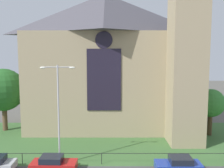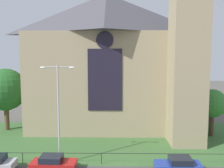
% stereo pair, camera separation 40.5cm
% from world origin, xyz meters
% --- Properties ---
extents(ground, '(160.00, 160.00, 0.00)m').
position_xyz_m(ground, '(0.00, 10.00, 0.00)').
color(ground, '#56544C').
extents(grass_verge, '(120.00, 20.00, 0.01)m').
position_xyz_m(grass_verge, '(0.00, 8.00, 0.00)').
color(grass_verge, '#3D6633').
rests_on(grass_verge, ground).
extents(church_building, '(23.20, 16.20, 26.00)m').
position_xyz_m(church_building, '(-0.83, 15.95, 10.27)').
color(church_building, tan).
rests_on(church_building, ground).
extents(iron_railing, '(31.72, 0.07, 1.13)m').
position_xyz_m(iron_railing, '(-1.61, 2.50, 0.98)').
color(iron_railing, black).
rests_on(iron_railing, ground).
extents(tree_left_far, '(6.10, 6.10, 9.02)m').
position_xyz_m(tree_left_far, '(-16.19, 13.94, 5.94)').
color(tree_left_far, brown).
rests_on(tree_left_far, ground).
extents(tree_right_far, '(3.79, 3.79, 6.36)m').
position_xyz_m(tree_right_far, '(12.80, 11.70, 4.41)').
color(tree_right_far, '#4C3823').
rests_on(tree_right_far, ground).
extents(streetlamp_near, '(3.37, 0.26, 9.88)m').
position_xyz_m(streetlamp_near, '(-5.77, 2.40, 6.13)').
color(streetlamp_near, '#B2B2B7').
rests_on(streetlamp_near, ground).
extents(parked_car_red, '(4.25, 2.12, 1.51)m').
position_xyz_m(parked_car_red, '(-6.02, 0.88, 0.74)').
color(parked_car_red, '#B21919').
rests_on(parked_car_red, ground).
extents(parked_car_blue, '(4.21, 2.03, 1.51)m').
position_xyz_m(parked_car_blue, '(5.57, 0.66, 0.74)').
color(parked_car_blue, '#1E3899').
rests_on(parked_car_blue, ground).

